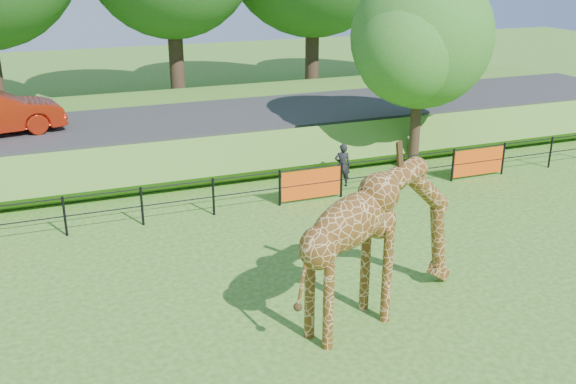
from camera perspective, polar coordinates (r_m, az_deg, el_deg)
name	(u,v)px	position (r m, az deg, el deg)	size (l,w,h in m)	color
ground	(332,376)	(11.77, 3.96, -16.02)	(90.00, 90.00, 0.00)	#336519
giraffe	(382,242)	(12.93, 8.36, -4.39)	(4.49, 0.83, 3.21)	#5C3613
perimeter_fence	(213,197)	(18.21, -6.65, -0.42)	(28.07, 0.10, 1.10)	black
embankment	(163,130)	(25.19, -11.07, 5.45)	(40.00, 9.00, 1.30)	#336519
road	(169,121)	(23.58, -10.51, 6.26)	(40.00, 5.00, 0.12)	#2A2A2D
visitor	(342,165)	(20.41, 4.86, 2.40)	(0.51, 0.33, 1.40)	black
tree_east	(423,43)	(21.79, 11.92, 12.86)	(5.40, 4.71, 6.76)	#322216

